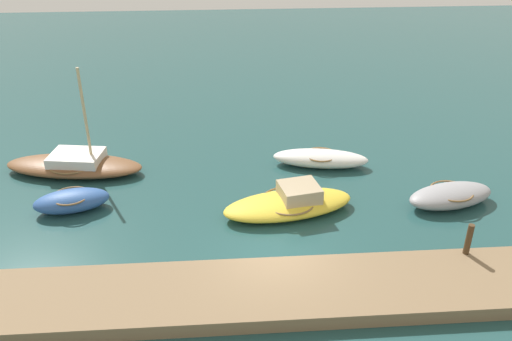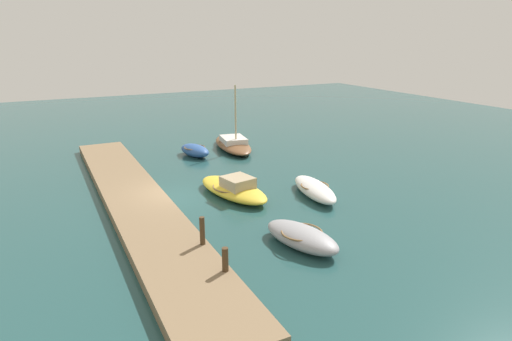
{
  "view_description": "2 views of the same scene",
  "coord_description": "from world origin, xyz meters",
  "px_view_note": "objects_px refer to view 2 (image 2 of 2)",
  "views": [
    {
      "loc": [
        -1.69,
        -14.19,
        10.91
      ],
      "look_at": [
        -0.34,
        4.25,
        1.13
      ],
      "focal_mm": 37.32,
      "sensor_mm": 36.0,
      "label": 1
    },
    {
      "loc": [
        20.19,
        -5.56,
        7.94
      ],
      "look_at": [
        0.74,
        4.24,
        1.15
      ],
      "focal_mm": 30.5,
      "sensor_mm": 36.0,
      "label": 2
    }
  ],
  "objects_px": {
    "rowboat_white": "(315,189)",
    "sailboat_brown": "(233,144)",
    "motorboat_yellow": "(234,188)",
    "dinghy_blue": "(195,150)",
    "rowboat_grey": "(302,237)",
    "mooring_post_mid_west": "(225,260)",
    "mooring_post_west": "(202,231)"
  },
  "relations": [
    {
      "from": "rowboat_white",
      "to": "sailboat_brown",
      "type": "relative_size",
      "value": 0.7
    },
    {
      "from": "motorboat_yellow",
      "to": "dinghy_blue",
      "type": "height_order",
      "value": "motorboat_yellow"
    },
    {
      "from": "motorboat_yellow",
      "to": "rowboat_grey",
      "type": "bearing_deg",
      "value": -10.26
    },
    {
      "from": "motorboat_yellow",
      "to": "mooring_post_mid_west",
      "type": "xyz_separation_m",
      "value": [
        7.47,
        -3.62,
        0.48
      ]
    },
    {
      "from": "dinghy_blue",
      "to": "mooring_post_west",
      "type": "distance_m",
      "value": 14.29
    },
    {
      "from": "rowboat_grey",
      "to": "rowboat_white",
      "type": "distance_m",
      "value": 5.75
    },
    {
      "from": "sailboat_brown",
      "to": "rowboat_white",
      "type": "bearing_deg",
      "value": 7.9
    },
    {
      "from": "rowboat_grey",
      "to": "mooring_post_west",
      "type": "distance_m",
      "value": 3.91
    },
    {
      "from": "rowboat_grey",
      "to": "rowboat_white",
      "type": "xyz_separation_m",
      "value": [
        -4.46,
        3.63,
        -0.03
      ]
    },
    {
      "from": "rowboat_white",
      "to": "sailboat_brown",
      "type": "distance_m",
      "value": 10.75
    },
    {
      "from": "dinghy_blue",
      "to": "rowboat_white",
      "type": "xyz_separation_m",
      "value": [
        10.16,
        2.97,
        -0.05
      ]
    },
    {
      "from": "motorboat_yellow",
      "to": "mooring_post_mid_west",
      "type": "bearing_deg",
      "value": -37.06
    },
    {
      "from": "dinghy_blue",
      "to": "mooring_post_mid_west",
      "type": "bearing_deg",
      "value": -28.2
    },
    {
      "from": "sailboat_brown",
      "to": "motorboat_yellow",
      "type": "bearing_deg",
      "value": -14.95
    },
    {
      "from": "rowboat_grey",
      "to": "rowboat_white",
      "type": "relative_size",
      "value": 0.87
    },
    {
      "from": "rowboat_white",
      "to": "sailboat_brown",
      "type": "xyz_separation_m",
      "value": [
        -10.74,
        0.15,
        0.03
      ]
    },
    {
      "from": "motorboat_yellow",
      "to": "dinghy_blue",
      "type": "relative_size",
      "value": 1.76
    },
    {
      "from": "mooring_post_west",
      "to": "sailboat_brown",
      "type": "bearing_deg",
      "value": 152.09
    },
    {
      "from": "sailboat_brown",
      "to": "mooring_post_mid_west",
      "type": "relative_size",
      "value": 7.38
    },
    {
      "from": "motorboat_yellow",
      "to": "rowboat_white",
      "type": "distance_m",
      "value": 4.18
    },
    {
      "from": "dinghy_blue",
      "to": "mooring_post_mid_west",
      "type": "relative_size",
      "value": 3.59
    },
    {
      "from": "dinghy_blue",
      "to": "mooring_post_mid_west",
      "type": "xyz_separation_m",
      "value": [
        15.76,
        -4.39,
        0.47
      ]
    },
    {
      "from": "rowboat_white",
      "to": "motorboat_yellow",
      "type": "bearing_deg",
      "value": -106.01
    },
    {
      "from": "sailboat_brown",
      "to": "dinghy_blue",
      "type": "bearing_deg",
      "value": -70.62
    },
    {
      "from": "rowboat_white",
      "to": "mooring_post_mid_west",
      "type": "height_order",
      "value": "mooring_post_mid_west"
    },
    {
      "from": "rowboat_grey",
      "to": "sailboat_brown",
      "type": "xyz_separation_m",
      "value": [
        -15.2,
        3.78,
        -0.0
      ]
    },
    {
      "from": "rowboat_white",
      "to": "mooring_post_west",
      "type": "height_order",
      "value": "mooring_post_west"
    },
    {
      "from": "dinghy_blue",
      "to": "mooring_post_mid_west",
      "type": "height_order",
      "value": "mooring_post_mid_west"
    },
    {
      "from": "motorboat_yellow",
      "to": "mooring_post_west",
      "type": "bearing_deg",
      "value": -45.58
    },
    {
      "from": "mooring_post_mid_west",
      "to": "sailboat_brown",
      "type": "bearing_deg",
      "value": 155.34
    },
    {
      "from": "motorboat_yellow",
      "to": "mooring_post_west",
      "type": "relative_size",
      "value": 4.89
    },
    {
      "from": "rowboat_white",
      "to": "mooring_post_west",
      "type": "relative_size",
      "value": 4.01
    }
  ]
}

